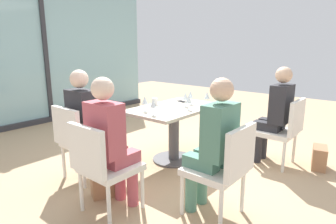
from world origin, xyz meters
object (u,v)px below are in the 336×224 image
(chair_side_end, at_px, (102,163))
(wine_glass_2, at_px, (207,96))
(person_front_right, at_px, (276,111))
(handbag_1, at_px, (106,182))
(chair_front_left, at_px, (224,166))
(person_side_end, at_px, (111,139))
(person_front_left, at_px, (214,141))
(dining_table_main, at_px, (174,122))
(wine_glass_1, at_px, (185,96))
(chair_far_left, at_px, (79,138))
(wine_glass_5, at_px, (188,99))
(chair_front_right, at_px, (283,128))
(wine_glass_4, at_px, (153,104))
(person_far_left, at_px, (87,119))
(wine_glass_3, at_px, (145,101))
(cell_phone_on_table, at_px, (182,101))
(wine_glass_0, at_px, (190,95))
(handbag_0, at_px, (319,158))
(coffee_cup, at_px, (155,101))

(chair_side_end, height_order, wine_glass_2, wine_glass_2)
(person_front_right, xyz_separation_m, handbag_1, (-1.93, 1.00, -0.56))
(chair_front_left, relative_size, person_front_right, 0.69)
(person_side_end, height_order, person_front_left, same)
(dining_table_main, height_order, wine_glass_1, wine_glass_1)
(chair_front_left, bearing_deg, chair_far_left, 103.03)
(wine_glass_2, bearing_deg, wine_glass_5, 174.95)
(chair_front_right, xyz_separation_m, chair_front_left, (-1.51, 0.00, 0.00))
(chair_front_left, xyz_separation_m, wine_glass_4, (0.27, 1.08, 0.37))
(person_far_left, relative_size, wine_glass_3, 6.81)
(person_far_left, height_order, wine_glass_4, person_far_left)
(wine_glass_4, bearing_deg, person_front_right, -38.05)
(chair_far_left, relative_size, person_front_left, 0.69)
(person_front_left, height_order, wine_glass_5, person_front_left)
(cell_phone_on_table, bearing_deg, person_front_right, -57.11)
(person_front_right, distance_m, wine_glass_0, 1.11)
(dining_table_main, xyz_separation_m, wine_glass_2, (0.37, -0.27, 0.34))
(person_front_left, height_order, cell_phone_on_table, person_front_left)
(person_front_right, relative_size, person_far_left, 1.00)
(chair_far_left, height_order, handbag_0, chair_far_left)
(chair_front_left, distance_m, coffee_cup, 1.65)
(wine_glass_2, bearing_deg, wine_glass_0, 112.15)
(handbag_0, bearing_deg, dining_table_main, 107.60)
(chair_front_right, xyz_separation_m, cell_phone_on_table, (-0.40, 1.30, 0.24))
(chair_far_left, height_order, person_front_right, person_front_right)
(chair_far_left, relative_size, person_front_right, 0.69)
(wine_glass_5, bearing_deg, person_side_end, -176.88)
(person_front_left, xyz_separation_m, wine_glass_1, (0.89, 0.97, 0.16))
(wine_glass_3, height_order, cell_phone_on_table, wine_glass_3)
(person_front_left, height_order, wine_glass_3, person_front_left)
(wine_glass_5, bearing_deg, coffee_cup, 93.84)
(dining_table_main, distance_m, wine_glass_4, 0.59)
(wine_glass_4, bearing_deg, wine_glass_0, 1.82)
(chair_front_right, height_order, person_side_end, person_side_end)
(person_front_left, relative_size, wine_glass_2, 6.81)
(chair_side_end, height_order, wine_glass_0, wine_glass_0)
(wine_glass_2, xyz_separation_m, coffee_cup, (-0.41, 0.56, -0.09))
(person_front_left, bearing_deg, chair_front_left, -90.00)
(wine_glass_4, relative_size, coffee_cup, 2.06)
(dining_table_main, height_order, coffee_cup, coffee_cup)
(coffee_cup, bearing_deg, handbag_0, -61.75)
(handbag_0, distance_m, handbag_1, 2.62)
(chair_front_left, distance_m, wine_glass_1, 1.44)
(coffee_cup, relative_size, handbag_0, 0.30)
(chair_front_right, distance_m, wine_glass_0, 1.25)
(coffee_cup, distance_m, handbag_1, 1.35)
(person_far_left, distance_m, wine_glass_3, 0.71)
(cell_phone_on_table, bearing_deg, dining_table_main, -143.97)
(wine_glass_0, bearing_deg, wine_glass_1, -169.74)
(person_side_end, bearing_deg, chair_side_end, -180.00)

